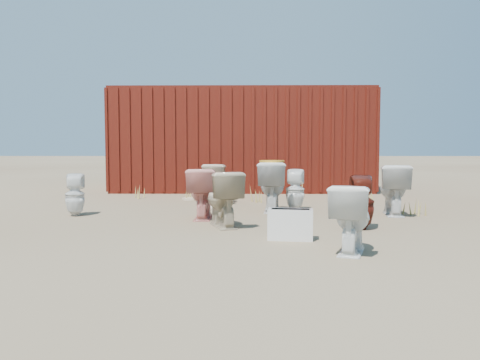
{
  "coord_description": "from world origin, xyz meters",
  "views": [
    {
      "loc": [
        0.09,
        -6.36,
        1.04
      ],
      "look_at": [
        0.0,
        0.6,
        0.55
      ],
      "focal_mm": 35.0,
      "sensor_mm": 36.0,
      "label": 1
    }
  ],
  "objects_px": {
    "shipping_container": "(242,141)",
    "loose_tank": "(290,224)",
    "toilet_front_maroon": "(362,203)",
    "toilet_back_e": "(295,190)",
    "toilet_back_beige_right": "(219,184)",
    "toilet_back_yellowlid": "(272,187)",
    "toilet_front_e": "(393,190)",
    "toilet_back_beige_left": "(223,199)",
    "toilet_front_pink": "(202,194)",
    "toilet_front_c": "(351,218)",
    "toilet_back_a": "(75,195)"
  },
  "relations": [
    {
      "from": "shipping_container",
      "to": "loose_tank",
      "type": "relative_size",
      "value": 12.0
    },
    {
      "from": "toilet_front_maroon",
      "to": "toilet_back_e",
      "type": "height_order",
      "value": "toilet_front_maroon"
    },
    {
      "from": "toilet_back_beige_right",
      "to": "toilet_back_yellowlid",
      "type": "distance_m",
      "value": 1.39
    },
    {
      "from": "toilet_front_e",
      "to": "toilet_back_beige_left",
      "type": "xyz_separation_m",
      "value": [
        -2.56,
        -1.09,
        -0.02
      ]
    },
    {
      "from": "toilet_front_pink",
      "to": "toilet_back_beige_right",
      "type": "bearing_deg",
      "value": -94.08
    },
    {
      "from": "shipping_container",
      "to": "toilet_front_pink",
      "type": "relative_size",
      "value": 8.17
    },
    {
      "from": "toilet_front_c",
      "to": "toilet_back_beige_right",
      "type": "xyz_separation_m",
      "value": [
        -1.52,
        4.03,
        0.03
      ]
    },
    {
      "from": "toilet_back_a",
      "to": "toilet_back_beige_right",
      "type": "distance_m",
      "value": 2.64
    },
    {
      "from": "toilet_front_c",
      "to": "loose_tank",
      "type": "distance_m",
      "value": 0.84
    },
    {
      "from": "toilet_front_maroon",
      "to": "toilet_back_beige_right",
      "type": "relative_size",
      "value": 0.93
    },
    {
      "from": "toilet_front_pink",
      "to": "toilet_back_beige_left",
      "type": "relative_size",
      "value": 1.01
    },
    {
      "from": "toilet_front_c",
      "to": "toilet_back_beige_left",
      "type": "distance_m",
      "value": 2.0
    },
    {
      "from": "toilet_front_c",
      "to": "toilet_front_e",
      "type": "xyz_separation_m",
      "value": [
        1.22,
        2.58,
        0.05
      ]
    },
    {
      "from": "toilet_front_pink",
      "to": "toilet_back_beige_right",
      "type": "xyz_separation_m",
      "value": [
        0.14,
        1.85,
        -0.0
      ]
    },
    {
      "from": "toilet_front_pink",
      "to": "toilet_front_maroon",
      "type": "xyz_separation_m",
      "value": [
        2.09,
        -0.87,
        -0.03
      ]
    },
    {
      "from": "toilet_back_beige_left",
      "to": "toilet_front_e",
      "type": "bearing_deg",
      "value": -175.44
    },
    {
      "from": "toilet_front_pink",
      "to": "shipping_container",
      "type": "bearing_deg",
      "value": -96.11
    },
    {
      "from": "toilet_front_pink",
      "to": "loose_tank",
      "type": "height_order",
      "value": "toilet_front_pink"
    },
    {
      "from": "toilet_back_beige_right",
      "to": "toilet_front_maroon",
      "type": "bearing_deg",
      "value": 144.0
    },
    {
      "from": "toilet_back_yellowlid",
      "to": "loose_tank",
      "type": "relative_size",
      "value": 1.6
    },
    {
      "from": "toilet_back_a",
      "to": "toilet_back_beige_right",
      "type": "relative_size",
      "value": 0.87
    },
    {
      "from": "toilet_front_pink",
      "to": "toilet_back_beige_right",
      "type": "relative_size",
      "value": 1.0
    },
    {
      "from": "toilet_back_a",
      "to": "toilet_back_e",
      "type": "height_order",
      "value": "toilet_back_e"
    },
    {
      "from": "loose_tank",
      "to": "toilet_front_maroon",
      "type": "bearing_deg",
      "value": 43.05
    },
    {
      "from": "toilet_front_e",
      "to": "loose_tank",
      "type": "distance_m",
      "value": 2.64
    },
    {
      "from": "toilet_back_beige_right",
      "to": "toilet_back_e",
      "type": "distance_m",
      "value": 1.6
    },
    {
      "from": "toilet_front_maroon",
      "to": "toilet_back_yellowlid",
      "type": "bearing_deg",
      "value": -50.23
    },
    {
      "from": "toilet_front_maroon",
      "to": "toilet_front_e",
      "type": "height_order",
      "value": "toilet_front_e"
    },
    {
      "from": "toilet_back_yellowlid",
      "to": "loose_tank",
      "type": "xyz_separation_m",
      "value": [
        0.08,
        -2.35,
        -0.23
      ]
    },
    {
      "from": "toilet_front_c",
      "to": "toilet_back_beige_left",
      "type": "relative_size",
      "value": 0.93
    },
    {
      "from": "loose_tank",
      "to": "toilet_back_beige_right",
      "type": "bearing_deg",
      "value": 113.96
    },
    {
      "from": "toilet_back_a",
      "to": "loose_tank",
      "type": "relative_size",
      "value": 1.28
    },
    {
      "from": "toilet_front_c",
      "to": "toilet_front_maroon",
      "type": "height_order",
      "value": "toilet_front_maroon"
    },
    {
      "from": "toilet_back_e",
      "to": "loose_tank",
      "type": "distance_m",
      "value": 2.49
    },
    {
      "from": "toilet_back_beige_left",
      "to": "toilet_front_c",
      "type": "bearing_deg",
      "value": 113.41
    },
    {
      "from": "toilet_back_beige_left",
      "to": "toilet_back_beige_right",
      "type": "xyz_separation_m",
      "value": [
        -0.19,
        2.54,
        0.0
      ]
    },
    {
      "from": "shipping_container",
      "to": "toilet_back_beige_right",
      "type": "xyz_separation_m",
      "value": [
        -0.4,
        -2.96,
        -0.83
      ]
    },
    {
      "from": "toilet_front_c",
      "to": "toilet_back_a",
      "type": "xyz_separation_m",
      "value": [
        -3.62,
        2.43,
        -0.02
      ]
    },
    {
      "from": "toilet_back_a",
      "to": "toilet_back_e",
      "type": "xyz_separation_m",
      "value": [
        3.4,
        0.66,
        0.02
      ]
    },
    {
      "from": "toilet_back_beige_right",
      "to": "loose_tank",
      "type": "relative_size",
      "value": 1.47
    },
    {
      "from": "toilet_front_e",
      "to": "toilet_back_beige_left",
      "type": "distance_m",
      "value": 2.78
    },
    {
      "from": "toilet_front_c",
      "to": "loose_tank",
      "type": "bearing_deg",
      "value": -30.07
    },
    {
      "from": "toilet_back_beige_left",
      "to": "loose_tank",
      "type": "bearing_deg",
      "value": 114.3
    },
    {
      "from": "loose_tank",
      "to": "toilet_back_e",
      "type": "bearing_deg",
      "value": 90.59
    },
    {
      "from": "toilet_front_e",
      "to": "toilet_back_beige_right",
      "type": "distance_m",
      "value": 3.1
    },
    {
      "from": "toilet_back_beige_right",
      "to": "toilet_back_yellowlid",
      "type": "relative_size",
      "value": 0.92
    },
    {
      "from": "shipping_container",
      "to": "toilet_back_beige_right",
      "type": "bearing_deg",
      "value": -97.69
    },
    {
      "from": "toilet_back_beige_left",
      "to": "toilet_back_yellowlid",
      "type": "bearing_deg",
      "value": -134.47
    },
    {
      "from": "toilet_front_pink",
      "to": "toilet_back_yellowlid",
      "type": "height_order",
      "value": "toilet_back_yellowlid"
    },
    {
      "from": "toilet_back_beige_left",
      "to": "loose_tank",
      "type": "relative_size",
      "value": 1.46
    }
  ]
}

